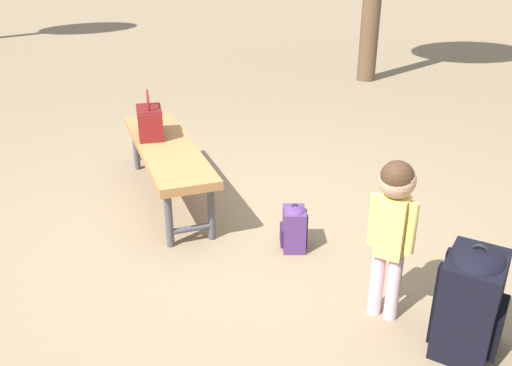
{
  "coord_description": "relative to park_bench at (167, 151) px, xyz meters",
  "views": [
    {
      "loc": [
        2.64,
        -1.56,
        1.78
      ],
      "look_at": [
        0.13,
        0.07,
        0.45
      ],
      "focal_mm": 37.19,
      "sensor_mm": 36.0,
      "label": 1
    }
  ],
  "objects": [
    {
      "name": "handbag",
      "position": [
        -0.23,
        -0.02,
        0.18
      ],
      "size": [
        0.36,
        0.28,
        0.37
      ],
      "color": "maroon",
      "rests_on": "park_bench"
    },
    {
      "name": "backpack_small",
      "position": [
        1.11,
        0.37,
        -0.24
      ],
      "size": [
        0.23,
        0.22,
        0.32
      ],
      "color": "#4C2D66",
      "rests_on": "ground"
    },
    {
      "name": "backpack_large",
      "position": [
        2.3,
        0.5,
        -0.11
      ],
      "size": [
        0.38,
        0.42,
        0.58
      ],
      "color": "black",
      "rests_on": "ground"
    },
    {
      "name": "ground_plane",
      "position": [
        0.83,
        0.1,
        -0.39
      ],
      "size": [
        40.0,
        40.0,
        0.0
      ],
      "primitive_type": "plane",
      "color": "#7F6B51",
      "rests_on": "ground"
    },
    {
      "name": "park_bench",
      "position": [
        0.0,
        0.0,
        0.0
      ],
      "size": [
        1.65,
        0.75,
        0.45
      ],
      "color": "#9E6B3D",
      "rests_on": "ground"
    },
    {
      "name": "child_standing",
      "position": [
        1.91,
        0.35,
        0.19
      ],
      "size": [
        0.22,
        0.18,
        0.88
      ],
      "color": "#E5B2C6",
      "rests_on": "ground"
    }
  ]
}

